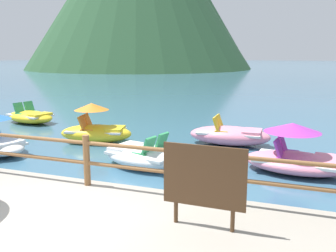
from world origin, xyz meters
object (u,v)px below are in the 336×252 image
at_px(sign_board, 204,178).
at_px(pedal_boat_6, 295,156).
at_px(pedal_boat_3, 30,117).
at_px(pedal_boat_2, 144,155).
at_px(pedal_boat_1, 96,129).
at_px(pedal_boat_0, 230,135).

xyz_separation_m(sign_board, pedal_boat_6, (1.15, 4.31, -0.73)).
bearing_deg(pedal_boat_3, sign_board, -38.78).
bearing_deg(pedal_boat_6, pedal_boat_2, -168.17).
bearing_deg(pedal_boat_1, pedal_boat_0, 14.87).
bearing_deg(pedal_boat_2, pedal_boat_3, 150.40).
distance_m(sign_board, pedal_boat_2, 4.40).
bearing_deg(pedal_boat_1, pedal_boat_2, -36.49).
xyz_separation_m(pedal_boat_1, pedal_boat_3, (-4.23, 1.98, -0.15)).
xyz_separation_m(pedal_boat_0, pedal_boat_3, (-8.34, 0.89, -0.05)).
relative_size(pedal_boat_0, pedal_boat_6, 0.99).
bearing_deg(pedal_boat_6, sign_board, -104.98).
bearing_deg(pedal_boat_1, pedal_boat_6, -9.97).
distance_m(pedal_boat_0, pedal_boat_1, 4.25).
xyz_separation_m(pedal_boat_2, pedal_boat_6, (3.61, 0.76, 0.13)).
height_order(pedal_boat_0, pedal_boat_3, pedal_boat_0).
bearing_deg(sign_board, pedal_boat_6, 75.02).
bearing_deg(pedal_boat_1, pedal_boat_3, 154.91).
distance_m(pedal_boat_0, pedal_boat_6, 2.92).
height_order(pedal_boat_0, pedal_boat_6, pedal_boat_6).
bearing_deg(pedal_boat_0, pedal_boat_6, -47.63).
bearing_deg(pedal_boat_2, pedal_boat_0, 60.63).
bearing_deg(sign_board, pedal_boat_2, 124.67).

